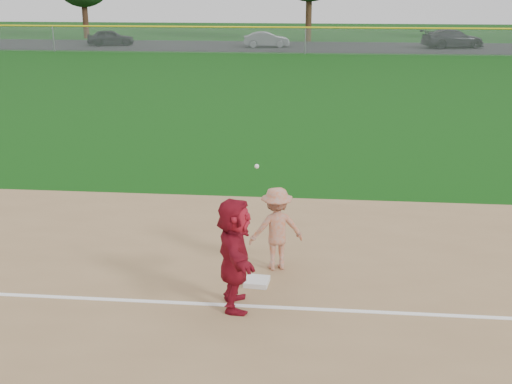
# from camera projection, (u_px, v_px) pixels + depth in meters

# --- Properties ---
(ground) EXTENTS (160.00, 160.00, 0.00)m
(ground) POSITION_uv_depth(u_px,v_px,m) (248.00, 286.00, 11.58)
(ground) COLOR #0E3F0C
(ground) RESTS_ON ground
(foul_line) EXTENTS (60.00, 0.10, 0.01)m
(foul_line) POSITION_uv_depth(u_px,v_px,m) (243.00, 306.00, 10.81)
(foul_line) COLOR white
(foul_line) RESTS_ON infield_dirt
(parking_asphalt) EXTENTS (120.00, 10.00, 0.01)m
(parking_asphalt) POSITION_uv_depth(u_px,v_px,m) (307.00, 47.00, 55.10)
(parking_asphalt) COLOR black
(parking_asphalt) RESTS_ON ground
(first_base) EXTENTS (0.46, 0.46, 0.10)m
(first_base) POSITION_uv_depth(u_px,v_px,m) (257.00, 282.00, 11.59)
(first_base) COLOR silver
(first_base) RESTS_ON infield_dirt
(base_runner) EXTENTS (0.87, 1.86, 1.92)m
(base_runner) POSITION_uv_depth(u_px,v_px,m) (235.00, 254.00, 10.51)
(base_runner) COLOR maroon
(base_runner) RESTS_ON infield_dirt
(car_left) EXTENTS (4.34, 2.79, 1.37)m
(car_left) POSITION_uv_depth(u_px,v_px,m) (111.00, 37.00, 55.93)
(car_left) COLOR black
(car_left) RESTS_ON parking_asphalt
(car_mid) EXTENTS (4.02, 1.90, 1.27)m
(car_mid) POSITION_uv_depth(u_px,v_px,m) (266.00, 39.00, 54.53)
(car_mid) COLOR #5C5E64
(car_mid) RESTS_ON parking_asphalt
(car_right) EXTENTS (5.67, 3.61, 1.53)m
(car_right) POSITION_uv_depth(u_px,v_px,m) (453.00, 39.00, 53.81)
(car_right) COLOR black
(car_right) RESTS_ON parking_asphalt
(first_base_play) EXTENTS (1.17, 0.88, 2.12)m
(first_base_play) POSITION_uv_depth(u_px,v_px,m) (276.00, 229.00, 12.03)
(first_base_play) COLOR #9A9B9D
(first_base_play) RESTS_ON infield_dirt
(outfield_fence) EXTENTS (110.00, 0.12, 110.00)m
(outfield_fence) POSITION_uv_depth(u_px,v_px,m) (305.00, 28.00, 48.81)
(outfield_fence) COLOR #999EA0
(outfield_fence) RESTS_ON ground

